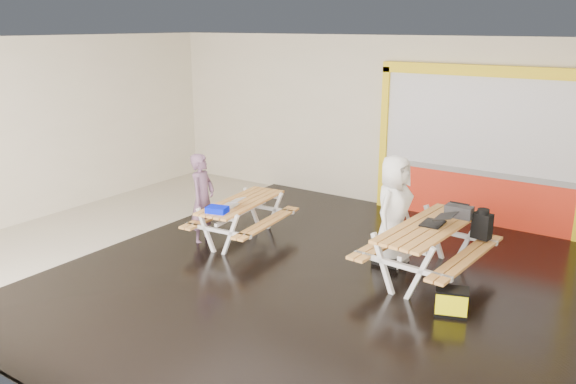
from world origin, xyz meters
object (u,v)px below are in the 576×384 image
Objects in this scene: picnic_table_left at (242,211)px; dark_case at (388,259)px; laptop_right at (437,221)px; toolbox at (459,211)px; person_left at (203,199)px; blue_pouch at (217,210)px; backpack at (482,224)px; laptop_left at (232,204)px; picnic_table_right at (428,238)px; person_right at (393,211)px; fluke_bag at (451,302)px.

dark_case is (2.58, 0.45, -0.45)m from picnic_table_left.
toolbox reaches higher than laptop_right.
blue_pouch is at bearing -132.26° from person_left.
backpack is (3.78, 1.72, -0.01)m from blue_pouch.
dark_case is (-0.92, -0.47, -0.83)m from toolbox.
blue_pouch is at bearing -89.77° from laptop_left.
picnic_table_left is 0.87× the size of picnic_table_right.
laptop_right reaches higher than blue_pouch.
person_left is at bearing -169.59° from picnic_table_right.
dark_case is at bearing -89.24° from person_left.
blue_pouch is (0.00, -0.38, -0.00)m from laptop_left.
picnic_table_right is 3.88m from person_left.
person_right is (2.59, 0.54, 0.33)m from picnic_table_left.
picnic_table_right is 4.69× the size of fluke_bag.
blue_pouch is (-3.20, -1.03, 0.14)m from picnic_table_right.
person_right is (-0.67, 0.22, 0.25)m from picnic_table_right.
laptop_left is at bearing -162.88° from dark_case.
backpack is at bearing 14.26° from toolbox.
blue_pouch is 2.85m from dark_case.
picnic_table_left is 2.65m from dark_case.
toolbox is at bearing 19.96° from laptop_left.
blue_pouch is (0.06, -0.71, 0.23)m from picnic_table_left.
laptop_left is (-3.20, -0.65, 0.14)m from picnic_table_right.
picnic_table_left is 4.08× the size of fluke_bag.
picnic_table_left is at bearing 94.98° from blue_pouch.
picnic_table_left is at bearing -170.01° from dark_case.
fluke_bag is at bearing -58.89° from laptop_right.
person_right is 0.77m from laptop_right.
person_right is 3.66× the size of laptop_right.
toolbox is at bearing -86.26° from person_left.
picnic_table_right is at bearing -93.69° from person_left.
blue_pouch is (0.61, -0.33, 0.01)m from person_left.
toolbox reaches higher than laptop_left.
dark_case is (-0.02, -0.09, -0.78)m from person_right.
fluke_bag is at bearing -8.95° from picnic_table_left.
picnic_table_left is 3.64m from toolbox.
laptop_right is (3.35, 0.41, 0.35)m from picnic_table_left.
picnic_table_right is at bearing -111.27° from toolbox.
laptop_right is at bearing 12.45° from laptop_left.
fluke_bag is at bearing -37.68° from dark_case.
fluke_bag is (0.71, -0.95, -0.44)m from picnic_table_right.
toolbox is 1.78m from fluke_bag.
laptop_left is (-2.53, -0.87, -0.10)m from person_right.
backpack is (1.25, 0.47, -0.11)m from person_right.
laptop_right is 1.14× the size of dark_case.
picnic_table_right is 1.43× the size of person_left.
laptop_left is at bearing -167.55° from laptop_right.
laptop_right reaches higher than dark_case.
picnic_table_right is 0.88m from dark_case.
laptop_right is 1.04× the size of backpack.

